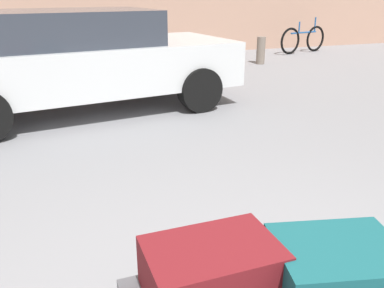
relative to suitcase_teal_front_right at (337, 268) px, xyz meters
name	(u,v)px	position (x,y,z in m)	size (l,w,h in m)	color
suitcase_teal_front_right	(337,268)	(0.00, 0.00, 0.00)	(0.58, 0.46, 0.24)	#144C51
suitcase_maroon_front_left	(212,270)	(-0.55, 0.18, 0.01)	(0.61, 0.41, 0.25)	maroon
parked_car	(80,58)	(-0.68, 4.81, 0.30)	(4.51, 2.39, 1.42)	silver
bicycle_leaning	(303,39)	(5.81, 8.85, -0.09)	(1.72, 0.50, 0.96)	black
bollard_kerb_near	(211,53)	(2.47, 7.57, -0.14)	(0.20, 0.20, 0.64)	#72665B
bollard_kerb_mid	(261,50)	(3.76, 7.57, -0.14)	(0.20, 0.20, 0.64)	#72665B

